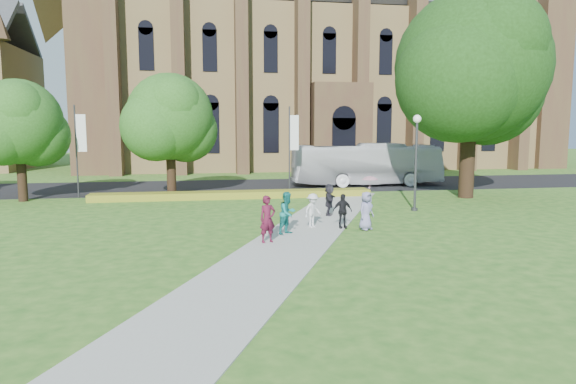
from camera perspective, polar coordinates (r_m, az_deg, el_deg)
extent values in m
plane|color=#265A1B|center=(20.77, 1.85, -5.48)|extent=(160.00, 160.00, 0.00)
cube|color=black|center=(40.32, -3.81, 0.69)|extent=(160.00, 10.00, 0.02)
cube|color=#B2B2A8|center=(21.73, 1.33, -4.86)|extent=(15.58, 28.54, 0.04)
cube|color=#A99621|center=(33.41, -6.03, -0.31)|extent=(18.00, 1.40, 0.45)
cube|color=brown|center=(61.61, 3.63, 10.83)|extent=(52.00, 16.00, 17.00)
cube|color=#4E3E24|center=(54.21, -21.25, 12.99)|extent=(3.50, 3.50, 21.00)
cube|color=#4E3E24|center=(65.69, 26.95, 11.60)|extent=(3.50, 3.50, 21.00)
cube|color=#4E3E24|center=(52.77, 5.85, 7.08)|extent=(6.00, 2.50, 9.00)
cylinder|color=#38383D|center=(28.86, 14.00, 2.68)|extent=(0.14, 0.14, 4.80)
sphere|color=white|center=(28.78, 14.16, 7.89)|extent=(0.44, 0.44, 0.44)
cylinder|color=#38383D|center=(29.13, 13.86, -1.88)|extent=(0.36, 0.36, 0.15)
cylinder|color=#332114|center=(35.28, 19.34, 4.74)|extent=(0.96, 0.96, 6.60)
sphere|color=#17340E|center=(35.47, 19.69, 12.99)|extent=(9.60, 9.60, 9.60)
cylinder|color=#332114|center=(35.68, -27.49, 2.14)|extent=(0.56, 0.56, 3.85)
sphere|color=#245018|center=(35.59, -27.77, 6.92)|extent=(5.20, 5.20, 5.20)
cylinder|color=#332114|center=(34.51, -12.86, 2.86)|extent=(0.60, 0.60, 4.12)
sphere|color=#245018|center=(34.42, -13.01, 8.15)|extent=(5.60, 5.60, 5.60)
cylinder|color=#38383D|center=(35.61, 0.16, 4.67)|extent=(0.10, 0.10, 6.00)
cube|color=white|center=(35.64, 0.72, 6.61)|extent=(0.60, 0.02, 2.40)
cylinder|color=#38383D|center=(35.99, -22.45, 4.16)|extent=(0.10, 0.10, 6.00)
cube|color=white|center=(35.88, -21.99, 6.09)|extent=(0.60, 0.02, 2.40)
imported|color=silver|center=(40.83, 8.74, 3.04)|extent=(11.84, 2.78, 3.30)
imported|color=#4C1126|center=(20.23, -2.29, -3.03)|extent=(0.79, 0.64, 1.86)
imported|color=#16716C|center=(21.80, -0.04, -2.35)|extent=(1.12, 1.09, 1.81)
imported|color=silver|center=(23.32, 2.76, -2.06)|extent=(1.15, 1.04, 1.55)
imported|color=black|center=(23.26, 6.06, -2.10)|extent=(0.95, 0.47, 1.56)
imported|color=slate|center=(23.04, 8.68, -2.06)|extent=(0.99, 0.91, 1.70)
imported|color=#2A272F|center=(26.56, 4.61, -0.85)|extent=(0.98, 1.59, 1.63)
imported|color=#E09EAF|center=(23.04, 9.08, 0.80)|extent=(0.72, 0.72, 0.59)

